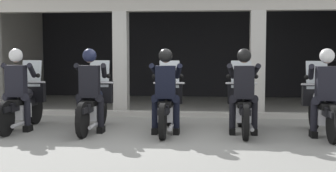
% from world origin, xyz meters
% --- Properties ---
extents(ground_plane, '(80.00, 80.00, 0.00)m').
position_xyz_m(ground_plane, '(0.00, 3.00, 0.00)').
color(ground_plane, gray).
extents(station_building, '(11.02, 4.83, 3.09)m').
position_xyz_m(station_building, '(0.28, 5.09, 2.00)').
color(station_building, black).
rests_on(station_building, ground).
extents(kerb_strip, '(10.52, 0.24, 0.12)m').
position_xyz_m(kerb_strip, '(0.28, 2.13, 0.06)').
color(kerb_strip, '#B7B5AD').
rests_on(kerb_strip, ground).
extents(motorcycle_far_left, '(0.62, 2.04, 1.35)m').
position_xyz_m(motorcycle_far_left, '(-2.86, 0.22, 0.50)').
color(motorcycle_far_left, black).
rests_on(motorcycle_far_left, ground).
extents(police_officer_far_left, '(0.63, 0.61, 1.58)m').
position_xyz_m(police_officer_far_left, '(-2.86, -0.06, 0.94)').
color(police_officer_far_left, black).
rests_on(police_officer_far_left, ground).
extents(motorcycle_left, '(0.62, 2.04, 1.35)m').
position_xyz_m(motorcycle_left, '(-1.43, 0.21, 0.50)').
color(motorcycle_left, black).
rests_on(motorcycle_left, ground).
extents(police_officer_left, '(0.63, 0.61, 1.58)m').
position_xyz_m(police_officer_left, '(-1.43, -0.07, 0.94)').
color(police_officer_left, black).
rests_on(police_officer_left, ground).
extents(motorcycle_center, '(0.62, 2.04, 1.35)m').
position_xyz_m(motorcycle_center, '(0.00, 0.20, 0.50)').
color(motorcycle_center, black).
rests_on(motorcycle_center, ground).
extents(police_officer_center, '(0.63, 0.61, 1.58)m').
position_xyz_m(police_officer_center, '(0.00, -0.09, 0.94)').
color(police_officer_center, black).
rests_on(police_officer_center, ground).
extents(motorcycle_right, '(0.62, 2.04, 1.35)m').
position_xyz_m(motorcycle_right, '(1.43, 0.28, 0.50)').
color(motorcycle_right, black).
rests_on(motorcycle_right, ground).
extents(police_officer_right, '(0.63, 0.61, 1.58)m').
position_xyz_m(police_officer_right, '(1.43, 0.00, 0.94)').
color(police_officer_right, black).
rests_on(police_officer_right, ground).
extents(motorcycle_far_right, '(0.62, 2.04, 1.35)m').
position_xyz_m(motorcycle_far_right, '(2.86, 0.12, 0.50)').
color(motorcycle_far_right, black).
rests_on(motorcycle_far_right, ground).
extents(police_officer_far_right, '(0.63, 0.61, 1.58)m').
position_xyz_m(police_officer_far_right, '(2.86, -0.16, 0.94)').
color(police_officer_far_right, black).
rests_on(police_officer_far_right, ground).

